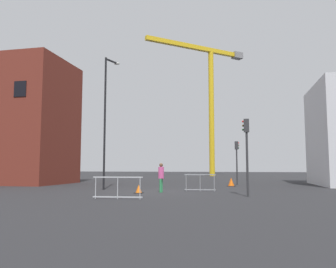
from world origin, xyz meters
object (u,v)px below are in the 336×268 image
traffic_light_far (237,155)px  pedestrian_walking (161,175)px  streetlamp_tall (106,114)px  traffic_light_crosswalk (247,144)px  construction_crane (209,88)px  traffic_cone_by_barrier (139,189)px  traffic_cone_orange (231,182)px

traffic_light_far → pedestrian_walking: traffic_light_far is taller
streetlamp_tall → traffic_light_crosswalk: size_ratio=2.26×
construction_crane → pedestrian_walking: size_ratio=12.42×
streetlamp_tall → traffic_light_far: size_ratio=2.47×
pedestrian_walking → traffic_light_crosswalk: bearing=-20.7°
pedestrian_walking → traffic_cone_by_barrier: 1.63m
traffic_light_crosswalk → traffic_cone_orange: size_ratio=6.04×
construction_crane → traffic_light_crosswalk: (5.22, -38.07, -12.12)m
streetlamp_tall → traffic_light_crosswalk: bearing=-21.3°
traffic_light_crosswalk → traffic_cone_orange: bearing=96.5°
traffic_light_far → traffic_cone_by_barrier: bearing=-118.3°
traffic_light_crosswalk → pedestrian_walking: traffic_light_crosswalk is taller
traffic_cone_by_barrier → traffic_cone_orange: traffic_cone_orange is taller
construction_crane → traffic_cone_orange: 32.41m
construction_crane → streetlamp_tall: 35.95m
pedestrian_walking → traffic_cone_by_barrier: bearing=-144.9°
streetlamp_tall → traffic_light_far: streetlamp_tall is taller
traffic_light_crosswalk → traffic_cone_by_barrier: bearing=170.0°
construction_crane → traffic_cone_orange: construction_crane is taller
traffic_light_far → traffic_light_crosswalk: bearing=-87.0°
traffic_light_far → traffic_cone_orange: 3.15m
construction_crane → pedestrian_walking: (0.13, -36.14, -13.82)m
traffic_cone_by_barrier → traffic_cone_orange: (5.18, 8.29, 0.08)m
streetlamp_tall → traffic_cone_by_barrier: (3.19, -2.57, -5.01)m
traffic_light_far → traffic_cone_orange: traffic_light_far is taller
streetlamp_tall → traffic_cone_orange: bearing=34.3°
construction_crane → traffic_light_far: size_ratio=5.88×
traffic_cone_by_barrier → traffic_cone_orange: 9.78m
traffic_light_far → traffic_cone_by_barrier: (-5.65, -10.48, -2.29)m
pedestrian_walking → streetlamp_tall: bearing=158.0°
traffic_light_far → pedestrian_walking: 10.75m
traffic_light_far → traffic_cone_by_barrier: size_ratio=7.35×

